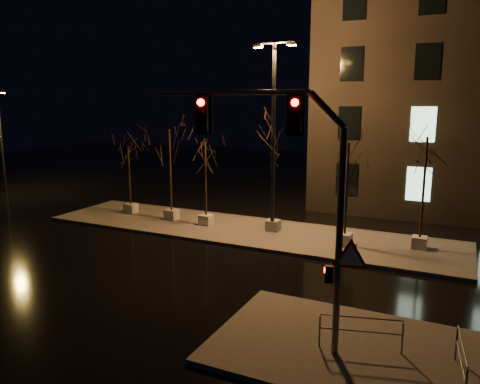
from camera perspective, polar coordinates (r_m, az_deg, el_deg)
The scene contains 14 objects.
ground at distance 19.64m, azimuth -7.22°, elevation -9.20°, with size 90.00×90.00×0.00m, color black.
median at distance 24.61m, azimuth 0.37°, elevation -4.71°, with size 22.00×5.00×0.15m, color #4F4D46.
sidewalk_corner at distance 13.93m, azimuth 12.26°, elevation -18.01°, with size 7.00×5.00×0.15m, color #4F4D46.
tree_0 at distance 28.31m, azimuth -13.42°, elevation 3.75°, with size 1.80×1.80×4.15m.
tree_1 at distance 26.21m, azimuth -8.56°, elevation 5.10°, with size 1.80×1.80×5.20m.
tree_2 at distance 24.85m, azimuth -4.25°, elevation 3.85°, with size 1.80×1.80×4.62m.
tree_3 at distance 23.62m, azimuth 4.19°, elevation 4.99°, with size 1.80×1.80×5.44m.
tree_4 at distance 21.73m, azimuth 12.99°, elevation 3.13°, with size 1.80×1.80×4.91m.
tree_5 at distance 22.18m, azimuth 21.69°, elevation 3.37°, with size 1.80×1.80×5.21m.
traffic_signal_mast at distance 11.99m, azimuth 6.92°, elevation 0.92°, with size 5.55×1.31×6.91m.
streetlight_main at distance 23.36m, azimuth 4.10°, elevation 8.09°, with size 2.35×0.62×9.39m.
streetlight_far at distance 38.92m, azimuth -27.08°, elevation 5.99°, with size 1.44×0.62×7.49m.
guard_rail_a at distance 13.48m, azimuth 14.50°, elevation -15.80°, with size 2.15×0.61×0.96m.
guard_rail_b at distance 12.94m, azimuth 25.37°, elevation -17.74°, with size 0.28×2.06×0.98m.
Camera 1 is at (10.10, -15.42, 6.81)m, focal length 35.00 mm.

